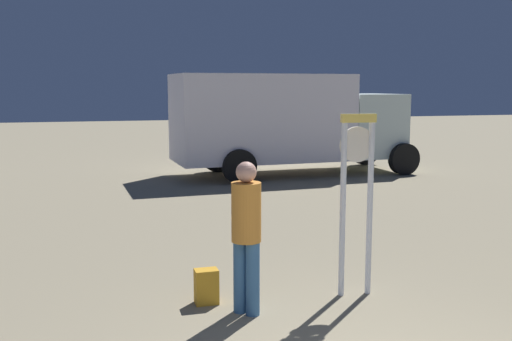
# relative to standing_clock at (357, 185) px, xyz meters

# --- Properties ---
(standing_clock) EXTENTS (0.43, 0.12, 2.20)m
(standing_clock) POSITION_rel_standing_clock_xyz_m (0.00, 0.00, 0.00)
(standing_clock) COLOR silver
(standing_clock) RESTS_ON ground_plane
(person_near_clock) EXTENTS (0.33, 0.33, 1.71)m
(person_near_clock) POSITION_rel_standing_clock_xyz_m (-1.43, -0.25, -0.39)
(person_near_clock) COLOR #396797
(person_near_clock) RESTS_ON ground_plane
(backpack) EXTENTS (0.27, 0.23, 0.41)m
(backpack) POSITION_rel_standing_clock_xyz_m (-1.80, 0.18, -1.15)
(backpack) COLOR gold
(backpack) RESTS_ON ground_plane
(box_truck_near) EXTENTS (6.88, 2.80, 2.83)m
(box_truck_near) POSITION_rel_standing_clock_xyz_m (2.26, 9.53, 0.21)
(box_truck_near) COLOR white
(box_truck_near) RESTS_ON ground_plane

